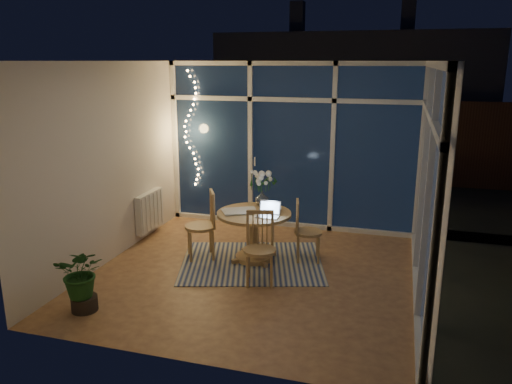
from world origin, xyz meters
TOP-DOWN VIEW (x-y plane):
  - floor at (0.00, 0.00)m, footprint 4.00×4.00m
  - ceiling at (0.00, 0.00)m, footprint 4.00×4.00m
  - wall_back at (0.00, 2.00)m, footprint 4.00×0.04m
  - wall_front at (0.00, -2.00)m, footprint 4.00×0.04m
  - wall_left at (-2.00, 0.00)m, footprint 0.04×4.00m
  - wall_right at (2.00, 0.00)m, footprint 0.04×4.00m
  - window_wall_back at (0.00, 1.96)m, footprint 4.00×0.10m
  - window_wall_right at (1.96, 0.00)m, footprint 0.10×4.00m
  - radiator at (-1.94, 0.90)m, footprint 0.10×0.70m
  - fairy_lights at (-1.65, 1.88)m, footprint 0.24×0.10m
  - garden_patio at (0.50, 5.00)m, footprint 12.00×6.00m
  - garden_fence at (0.00, 5.50)m, footprint 11.00×0.08m
  - neighbour_roof at (0.30, 8.50)m, footprint 7.00×3.00m
  - garden_shrubs at (-0.80, 3.40)m, footprint 0.90×0.90m
  - rug at (-0.15, 0.33)m, footprint 2.18×1.93m
  - dining_table at (-0.15, 0.43)m, footprint 1.22×1.22m
  - chair_left at (-0.86, 0.30)m, footprint 0.59×0.59m
  - chair_right at (0.55, 0.62)m, footprint 0.47×0.47m
  - chair_front at (0.12, -0.25)m, footprint 0.50×0.50m
  - laptop at (0.08, 0.29)m, footprint 0.29×0.25m
  - flower_vase at (-0.14, 0.78)m, footprint 0.25×0.25m
  - bowl at (0.11, 0.58)m, footprint 0.19×0.19m
  - newspapers at (-0.32, 0.41)m, footprint 0.49×0.44m
  - phone at (-0.00, 0.29)m, footprint 0.14×0.11m
  - potted_plant at (-1.50, -1.43)m, footprint 0.67×0.62m

SIDE VIEW (x-z plane):
  - garden_patio at x=0.50m, z-range -0.11..-0.01m
  - floor at x=0.00m, z-range 0.00..0.00m
  - rug at x=-0.15m, z-range 0.00..0.01m
  - dining_table at x=-0.15m, z-range 0.00..0.67m
  - potted_plant at x=-1.50m, z-range 0.00..0.76m
  - radiator at x=-1.94m, z-range 0.11..0.69m
  - chair_right at x=0.55m, z-range 0.00..0.84m
  - chair_front at x=0.12m, z-range 0.00..0.88m
  - garden_shrubs at x=-0.80m, z-range 0.00..0.90m
  - chair_left at x=-0.86m, z-range 0.00..0.94m
  - phone at x=0.00m, z-range 0.67..0.68m
  - newspapers at x=-0.32m, z-range 0.67..0.69m
  - bowl at x=0.11m, z-range 0.67..0.71m
  - laptop at x=0.08m, z-range 0.67..0.88m
  - flower_vase at x=-0.14m, z-range 0.67..0.88m
  - garden_fence at x=0.00m, z-range 0.00..1.80m
  - wall_back at x=0.00m, z-range 0.00..2.60m
  - wall_front at x=0.00m, z-range 0.00..2.60m
  - wall_left at x=-2.00m, z-range 0.00..2.60m
  - wall_right at x=2.00m, z-range 0.00..2.60m
  - window_wall_back at x=0.00m, z-range 0.00..2.60m
  - window_wall_right at x=1.96m, z-range 0.00..2.60m
  - fairy_lights at x=-1.65m, z-range 0.60..2.45m
  - neighbour_roof at x=0.30m, z-range 1.10..3.30m
  - ceiling at x=0.00m, z-range 2.60..2.60m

